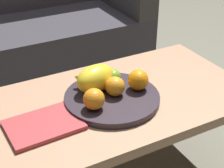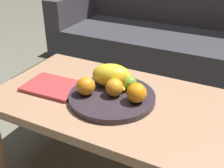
{
  "view_description": "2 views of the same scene",
  "coord_description": "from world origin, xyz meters",
  "px_view_note": "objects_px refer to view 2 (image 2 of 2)",
  "views": [
    {
      "loc": [
        -0.56,
        -1.02,
        1.19
      ],
      "look_at": [
        -0.02,
        -0.01,
        0.52
      ],
      "focal_mm": 56.97,
      "sensor_mm": 36.0,
      "label": 1
    },
    {
      "loc": [
        0.44,
        -0.92,
        1.07
      ],
      "look_at": [
        -0.02,
        -0.01,
        0.52
      ],
      "focal_mm": 45.03,
      "sensor_mm": 36.0,
      "label": 2
    }
  ],
  "objects_px": {
    "coffee_table": "(118,109)",
    "couch": "(165,42)",
    "fruit_bowl": "(112,97)",
    "magazine": "(53,87)",
    "orange_right": "(86,86)",
    "apple_front": "(129,83)",
    "orange_left": "(137,93)",
    "banana_bunch": "(115,80)",
    "orange_front": "(114,88)",
    "melon_large_front": "(111,75)"
  },
  "relations": [
    {
      "from": "fruit_bowl",
      "to": "orange_left",
      "type": "xyz_separation_m",
      "value": [
        0.11,
        -0.01,
        0.05
      ]
    },
    {
      "from": "orange_front",
      "to": "orange_right",
      "type": "xyz_separation_m",
      "value": [
        -0.11,
        -0.04,
        0.0
      ]
    },
    {
      "from": "orange_front",
      "to": "orange_right",
      "type": "distance_m",
      "value": 0.12
    },
    {
      "from": "melon_large_front",
      "to": "orange_right",
      "type": "distance_m",
      "value": 0.13
    },
    {
      "from": "coffee_table",
      "to": "couch",
      "type": "height_order",
      "value": "couch"
    },
    {
      "from": "coffee_table",
      "to": "orange_front",
      "type": "bearing_deg",
      "value": -122.24
    },
    {
      "from": "coffee_table",
      "to": "apple_front",
      "type": "xyz_separation_m",
      "value": [
        0.02,
        0.06,
        0.11
      ]
    },
    {
      "from": "melon_large_front",
      "to": "magazine",
      "type": "bearing_deg",
      "value": -158.11
    },
    {
      "from": "orange_right",
      "to": "magazine",
      "type": "bearing_deg",
      "value": 175.96
    },
    {
      "from": "melon_large_front",
      "to": "apple_front",
      "type": "height_order",
      "value": "melon_large_front"
    },
    {
      "from": "melon_large_front",
      "to": "orange_right",
      "type": "height_order",
      "value": "melon_large_front"
    },
    {
      "from": "orange_front",
      "to": "orange_left",
      "type": "distance_m",
      "value": 0.1
    },
    {
      "from": "apple_front",
      "to": "banana_bunch",
      "type": "relative_size",
      "value": 0.39
    },
    {
      "from": "couch",
      "to": "orange_front",
      "type": "relative_size",
      "value": 22.72
    },
    {
      "from": "orange_left",
      "to": "magazine",
      "type": "height_order",
      "value": "orange_left"
    },
    {
      "from": "orange_front",
      "to": "magazine",
      "type": "relative_size",
      "value": 0.3
    },
    {
      "from": "couch",
      "to": "apple_front",
      "type": "relative_size",
      "value": 27.02
    },
    {
      "from": "fruit_bowl",
      "to": "orange_right",
      "type": "bearing_deg",
      "value": -154.41
    },
    {
      "from": "apple_front",
      "to": "banana_bunch",
      "type": "bearing_deg",
      "value": 179.09
    },
    {
      "from": "coffee_table",
      "to": "orange_left",
      "type": "height_order",
      "value": "orange_left"
    },
    {
      "from": "orange_right",
      "to": "apple_front",
      "type": "relative_size",
      "value": 1.25
    },
    {
      "from": "magazine",
      "to": "fruit_bowl",
      "type": "bearing_deg",
      "value": 4.36
    },
    {
      "from": "coffee_table",
      "to": "fruit_bowl",
      "type": "distance_m",
      "value": 0.07
    },
    {
      "from": "banana_bunch",
      "to": "orange_front",
      "type": "bearing_deg",
      "value": -66.61
    },
    {
      "from": "fruit_bowl",
      "to": "coffee_table",
      "type": "bearing_deg",
      "value": 30.85
    },
    {
      "from": "couch",
      "to": "melon_large_front",
      "type": "height_order",
      "value": "couch"
    },
    {
      "from": "coffee_table",
      "to": "orange_front",
      "type": "height_order",
      "value": "orange_front"
    },
    {
      "from": "orange_front",
      "to": "orange_left",
      "type": "bearing_deg",
      "value": -2.33
    },
    {
      "from": "fruit_bowl",
      "to": "melon_large_front",
      "type": "distance_m",
      "value": 0.1
    },
    {
      "from": "banana_bunch",
      "to": "melon_large_front",
      "type": "bearing_deg",
      "value": -145.98
    },
    {
      "from": "coffee_table",
      "to": "apple_front",
      "type": "relative_size",
      "value": 17.17
    },
    {
      "from": "coffee_table",
      "to": "melon_large_front",
      "type": "height_order",
      "value": "melon_large_front"
    },
    {
      "from": "apple_front",
      "to": "banana_bunch",
      "type": "height_order",
      "value": "apple_front"
    },
    {
      "from": "couch",
      "to": "orange_left",
      "type": "height_order",
      "value": "couch"
    },
    {
      "from": "coffee_table",
      "to": "fruit_bowl",
      "type": "xyz_separation_m",
      "value": [
        -0.02,
        -0.01,
        0.06
      ]
    },
    {
      "from": "magazine",
      "to": "melon_large_front",
      "type": "bearing_deg",
      "value": 19.53
    },
    {
      "from": "couch",
      "to": "magazine",
      "type": "distance_m",
      "value": 1.21
    },
    {
      "from": "orange_left",
      "to": "banana_bunch",
      "type": "relative_size",
      "value": 0.5
    },
    {
      "from": "orange_right",
      "to": "banana_bunch",
      "type": "height_order",
      "value": "orange_right"
    },
    {
      "from": "melon_large_front",
      "to": "orange_right",
      "type": "bearing_deg",
      "value": -118.38
    },
    {
      "from": "coffee_table",
      "to": "couch",
      "type": "bearing_deg",
      "value": 96.86
    },
    {
      "from": "fruit_bowl",
      "to": "orange_left",
      "type": "height_order",
      "value": "orange_left"
    },
    {
      "from": "fruit_bowl",
      "to": "magazine",
      "type": "xyz_separation_m",
      "value": [
        -0.28,
        -0.03,
        -0.0
      ]
    },
    {
      "from": "apple_front",
      "to": "magazine",
      "type": "height_order",
      "value": "apple_front"
    },
    {
      "from": "fruit_bowl",
      "to": "orange_right",
      "type": "height_order",
      "value": "orange_right"
    },
    {
      "from": "fruit_bowl",
      "to": "banana_bunch",
      "type": "relative_size",
      "value": 2.24
    },
    {
      "from": "banana_bunch",
      "to": "fruit_bowl",
      "type": "bearing_deg",
      "value": -74.12
    },
    {
      "from": "coffee_table",
      "to": "magazine",
      "type": "distance_m",
      "value": 0.32
    },
    {
      "from": "orange_right",
      "to": "melon_large_front",
      "type": "bearing_deg",
      "value": 61.62
    },
    {
      "from": "couch",
      "to": "fruit_bowl",
      "type": "distance_m",
      "value": 1.17
    }
  ]
}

